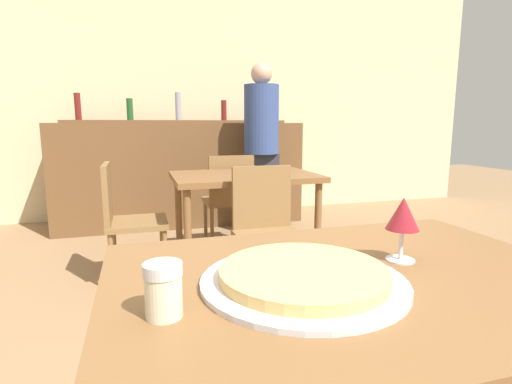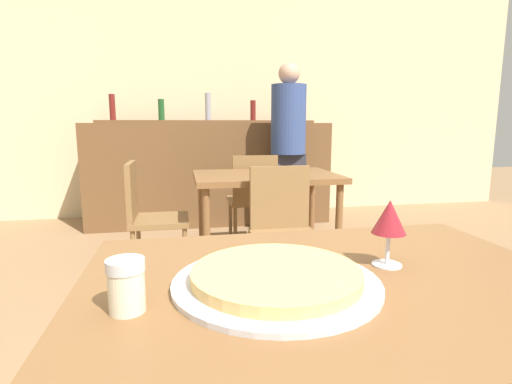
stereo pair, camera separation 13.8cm
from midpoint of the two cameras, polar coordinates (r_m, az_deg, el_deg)
name	(u,v)px [view 1 (the left image)]	position (r m, az deg, el deg)	size (l,w,h in m)	color
wall_back	(175,97)	(4.92, -12.33, 13.10)	(8.00, 0.05, 2.80)	beige
dining_table_near	(351,311)	(0.96, 9.36, -16.48)	(1.09, 0.77, 0.76)	brown
dining_table_far	(245,186)	(2.93, -2.99, 0.84)	(1.03, 0.71, 0.73)	brown
bar_counter	(182,174)	(4.44, -11.44, 2.53)	(2.60, 0.56, 1.10)	brown
bar_back_shelf	(180,118)	(4.55, -11.62, 10.30)	(2.39, 0.24, 0.33)	brown
chair_far_side_front	(267,224)	(2.46, -0.07, -4.67)	(0.40, 0.40, 0.83)	olive
chair_far_side_back	(229,195)	(3.46, -5.01, -0.48)	(0.40, 0.40, 0.83)	olive
chair_far_side_left	(125,215)	(2.88, -19.52, -3.09)	(0.40, 0.40, 0.83)	olive
pizza_tray	(303,277)	(0.85, 2.13, -12.07)	(0.43, 0.43, 0.04)	silver
cheese_shaker	(163,290)	(0.74, -18.46, -13.20)	(0.07, 0.07, 0.10)	beige
person_standing	(261,143)	(3.98, -0.23, 7.03)	(0.34, 0.34, 1.67)	#2D2D38
wine_glass	(403,216)	(1.01, 16.63, -3.31)	(0.08, 0.08, 0.16)	silver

